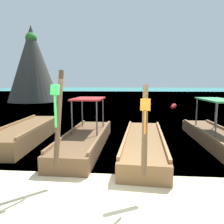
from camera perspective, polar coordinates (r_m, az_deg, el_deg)
name	(u,v)px	position (r m, az deg, el deg)	size (l,w,h in m)	color
ground	(100,201)	(4.63, -3.40, -23.20)	(120.00, 120.00, 0.00)	beige
sea_water	(126,91)	(65.26, 3.93, 5.72)	(120.00, 120.00, 0.00)	teal
longtail_boat_pink_ribbon	(28,133)	(9.43, -22.14, -5.27)	(1.60, 5.53, 2.98)	brown
longtail_boat_green_ribbon	(85,139)	(7.91, -7.31, -7.34)	(1.46, 5.59, 2.72)	brown
longtail_boat_orange_ribbon	(144,143)	(7.55, 8.70, -8.53)	(1.72, 5.99, 2.37)	brown
longtail_boat_blue_ribbon	(224,142)	(8.43, 28.52, -7.37)	(1.17, 7.34, 2.62)	brown
karst_rock	(32,66)	(29.97, -21.26, 11.79)	(7.19, 6.60, 9.87)	#383833
mooring_buoy_near	(174,106)	(20.61, 16.65, 1.55)	(0.48, 0.48, 0.48)	red
mooring_buoy_far	(173,107)	(20.15, 16.31, 1.26)	(0.37, 0.37, 0.37)	red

